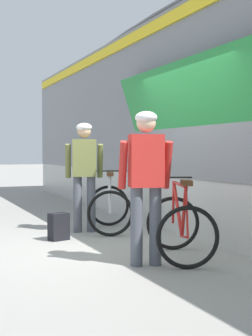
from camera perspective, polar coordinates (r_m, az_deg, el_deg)
name	(u,v)px	position (r m, az deg, el deg)	size (l,w,h in m)	color
ground_plane	(113,248)	(6.37, -1.59, -9.79)	(80.00, 80.00, 0.00)	gray
train_car	(241,114)	(8.49, 13.88, 6.46)	(3.30, 16.77, 3.88)	slate
cyclist_near_in_olive	(84,167)	(7.52, -5.14, 0.13)	(0.66, 0.43, 1.76)	#4C515B
cyclist_far_in_red	(146,174)	(5.30, 2.47, -0.69)	(0.65, 0.40, 1.76)	#4C515B
bicycle_near_silver	(109,206)	(7.65, -2.04, -4.73)	(1.04, 1.25, 0.99)	black
bicycle_far_red	(180,226)	(5.72, 6.62, -7.06)	(1.04, 1.25, 0.99)	black
backpack_on_platform	(59,227)	(6.95, -8.24, -7.12)	(0.28, 0.18, 0.40)	black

